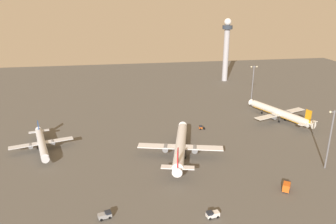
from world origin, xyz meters
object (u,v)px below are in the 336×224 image
(airplane_taxiway_distant, at_px, (280,113))
(catering_truck, at_px, (287,186))
(airplane_terminal_side, at_px, (42,143))
(apron_light_central, at_px, (253,83))
(baggage_tractor, at_px, (212,214))
(cargo_loader, at_px, (105,215))
(apron_light_east, at_px, (330,136))
(pushback_tug, at_px, (201,127))
(airplane_mid_apron, at_px, (180,146))
(control_tower, at_px, (226,46))

(airplane_taxiway_distant, relative_size, catering_truck, 7.21)
(airplane_terminal_side, xyz_separation_m, apron_light_central, (118.27, 45.87, 11.23))
(baggage_tractor, relative_size, cargo_loader, 0.97)
(airplane_terminal_side, distance_m, apron_light_east, 121.78)
(catering_truck, xyz_separation_m, apron_light_east, (23.42, 12.49, 12.58))
(airplane_terminal_side, distance_m, apron_light_central, 127.36)
(pushback_tug, xyz_separation_m, apron_light_central, (41.38, 33.31, 13.59))
(airplane_mid_apron, xyz_separation_m, apron_light_central, (57.97, 61.40, 10.08))
(airplane_terminal_side, distance_m, airplane_taxiway_distant, 124.67)
(pushback_tug, bearing_deg, airplane_terminal_side, 102.55)
(baggage_tractor, xyz_separation_m, apron_light_east, (54.02, 23.42, 12.98))
(baggage_tractor, bearing_deg, airplane_taxiway_distant, -47.76)
(catering_truck, bearing_deg, apron_light_east, 62.42)
(baggage_tractor, xyz_separation_m, catering_truck, (30.60, 10.93, 0.40))
(airplane_mid_apron, xyz_separation_m, cargo_loader, (-31.48, -38.41, -3.40))
(airplane_terminal_side, relative_size, apron_light_east, 1.41)
(pushback_tug, relative_size, cargo_loader, 0.70)
(airplane_terminal_side, bearing_deg, airplane_taxiway_distant, 172.91)
(airplane_mid_apron, distance_m, pushback_tug, 32.81)
(airplane_mid_apron, bearing_deg, baggage_tractor, -73.62)
(airplane_terminal_side, bearing_deg, baggage_tractor, 120.98)
(airplane_taxiway_distant, xyz_separation_m, baggage_tractor, (-61.37, -77.09, -3.17))
(control_tower, height_order, catering_truck, control_tower)
(baggage_tractor, relative_size, apron_light_east, 0.18)
(control_tower, xyz_separation_m, apron_light_east, (-7.09, -148.14, -14.13))
(airplane_mid_apron, bearing_deg, catering_truck, -31.01)
(catering_truck, xyz_separation_m, apron_light_central, (25.71, 93.89, 13.08))
(catering_truck, bearing_deg, baggage_tractor, -125.99)
(baggage_tractor, distance_m, cargo_loader, 33.52)
(airplane_taxiway_distant, bearing_deg, control_tower, 69.52)
(catering_truck, height_order, apron_light_east, apron_light_east)
(airplane_mid_apron, relative_size, baggage_tractor, 10.60)
(pushback_tug, height_order, catering_truck, catering_truck)
(cargo_loader, bearing_deg, airplane_taxiway_distant, 111.54)
(apron_light_east, bearing_deg, catering_truck, -151.94)
(airplane_mid_apron, bearing_deg, airplane_taxiway_distant, 42.30)
(baggage_tractor, height_order, cargo_loader, same)
(airplane_mid_apron, relative_size, airplane_taxiway_distant, 1.08)
(baggage_tractor, bearing_deg, cargo_loader, 72.18)
(pushback_tug, distance_m, apron_light_central, 54.83)
(airplane_taxiway_distant, bearing_deg, baggage_tractor, -149.16)
(apron_light_central, bearing_deg, apron_light_east, -91.61)
(control_tower, bearing_deg, catering_truck, -100.76)
(airplane_terminal_side, distance_m, pushback_tug, 77.95)
(airplane_taxiway_distant, xyz_separation_m, cargo_loader, (-94.51, -72.09, -3.17))
(control_tower, bearing_deg, pushback_tug, -114.77)
(cargo_loader, height_order, apron_light_central, apron_light_central)
(airplane_terminal_side, bearing_deg, catering_truck, 137.13)
(baggage_tractor, relative_size, catering_truck, 0.73)
(apron_light_central, bearing_deg, airplane_terminal_side, -158.80)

